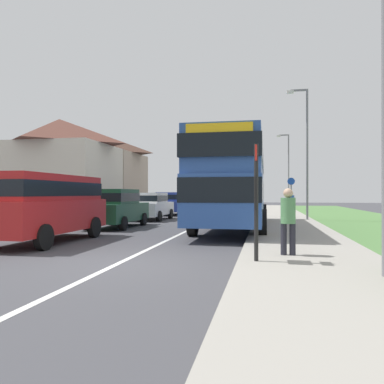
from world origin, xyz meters
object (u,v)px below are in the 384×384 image
double_decker_bus (234,180)px  street_lamp_far (287,166)px  cycle_route_sign (291,196)px  street_lamp_mid (305,145)px  pedestrian_at_stop (288,218)px  pedestrian_walking_away (291,204)px  parked_van_red (45,202)px  parked_car_blue (171,203)px  parked_car_dark_green (116,207)px  parked_car_white (150,205)px  street_lamp_near (378,52)px  bus_stop_sign (256,194)px

double_decker_bus → street_lamp_far: size_ratio=1.55×
cycle_route_sign → street_lamp_mid: bearing=-75.5°
double_decker_bus → pedestrian_at_stop: size_ratio=6.56×
pedestrian_at_stop → pedestrian_walking_away: bearing=86.0°
parked_van_red → parked_car_blue: parked_van_red is taller
parked_car_blue → double_decker_bus: bearing=-62.1°
parked_van_red → parked_car_dark_green: parked_van_red is taller
pedestrian_at_stop → parked_car_white: bearing=120.1°
pedestrian_at_stop → pedestrian_walking_away: same height
parked_car_blue → street_lamp_mid: 10.70m
street_lamp_mid → parked_van_red: bearing=-130.0°
parked_van_red → street_lamp_far: size_ratio=0.71×
parked_car_white → parked_van_red: bearing=-91.2°
parked_car_dark_green → pedestrian_at_stop: parked_car_dark_green is taller
double_decker_bus → street_lamp_near: (3.27, -9.58, 1.85)m
street_lamp_near → pedestrian_walking_away: bearing=91.9°
parked_van_red → pedestrian_at_stop: size_ratio=3.01×
parked_car_blue → street_lamp_near: 21.70m
double_decker_bus → pedestrian_at_stop: double_decker_bus is taller
parked_van_red → pedestrian_at_stop: bearing=-14.0°
pedestrian_walking_away → street_lamp_mid: bearing=-22.4°
parked_car_blue → street_lamp_far: 13.49m
parked_car_blue → pedestrian_at_stop: (7.22, -17.62, 0.08)m
parked_van_red → parked_car_dark_green: (0.20, 5.40, -0.32)m
street_lamp_near → parked_van_red: bearing=156.1°
parked_car_dark_green → cycle_route_sign: bearing=43.0°
pedestrian_walking_away → cycle_route_sign: bearing=86.5°
double_decker_bus → bus_stop_sign: double_decker_bus is taller
parked_car_white → bus_stop_sign: size_ratio=1.62×
bus_stop_sign → parked_van_red: bearing=157.4°
cycle_route_sign → street_lamp_far: 12.80m
parked_car_white → street_lamp_far: bearing=60.1°
pedestrian_at_stop → pedestrian_walking_away: size_ratio=1.00×
double_decker_bus → street_lamp_near: street_lamp_near is taller
parked_car_dark_green → street_lamp_near: 13.03m
bus_stop_sign → street_lamp_mid: street_lamp_mid is taller
parked_car_dark_green → bus_stop_sign: 10.46m
parked_van_red → pedestrian_walking_away: (8.29, 11.03, -0.30)m
street_lamp_far → parked_car_dark_green: bearing=-113.3°
double_decker_bus → cycle_route_sign: 7.96m
bus_stop_sign → cycle_route_sign: (1.73, 15.84, -0.11)m
pedestrian_at_stop → bus_stop_sign: bus_stop_sign is taller
parked_car_blue → bus_stop_sign: bus_stop_sign is taller
pedestrian_walking_away → bus_stop_sign: bearing=-96.6°
parked_car_dark_green → bus_stop_sign: bus_stop_sign is taller
bus_stop_sign → cycle_route_sign: bus_stop_sign is taller
street_lamp_near → parked_car_dark_green: bearing=132.7°
parked_car_white → double_decker_bus: bearing=-42.4°
cycle_route_sign → street_lamp_near: size_ratio=0.37×
street_lamp_mid → pedestrian_at_stop: bearing=-97.3°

